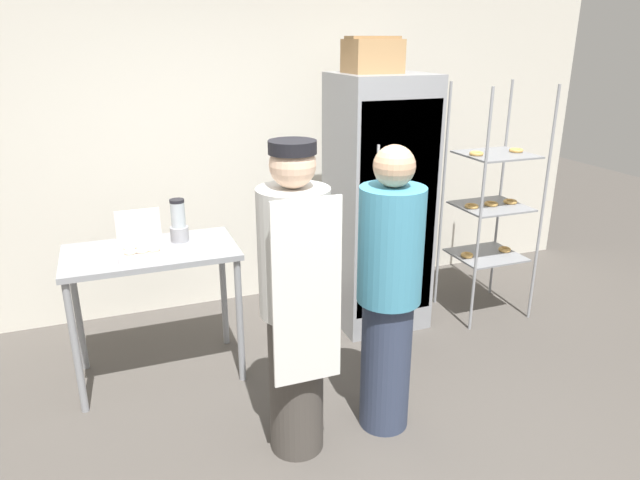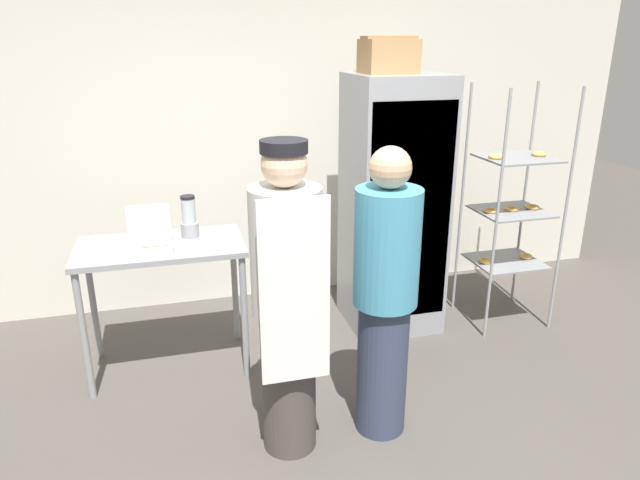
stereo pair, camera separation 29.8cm
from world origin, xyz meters
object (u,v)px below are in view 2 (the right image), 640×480
Objects in this scene: cardboard_storage_box at (388,55)px; baking_rack at (511,211)px; refrigerator at (393,206)px; person_baker at (287,300)px; donut_box at (150,244)px; person_customer at (385,295)px; blender_pitcher at (189,219)px.

baking_rack is at bearing -12.19° from cardboard_storage_box.
cardboard_storage_box is at bearing 166.88° from refrigerator.
cardboard_storage_box is 0.21× the size of person_baker.
cardboard_storage_box is (1.69, 0.37, 1.10)m from donut_box.
baking_rack is 5.06× the size of cardboard_storage_box.
person_baker reaches higher than donut_box.
person_baker is at bearing -178.46° from person_customer.
blender_pitcher is 0.16× the size of person_baker.
cardboard_storage_box reaches higher than donut_box.
baking_rack reaches higher than person_customer.
baking_rack reaches higher than blender_pitcher.
cardboard_storage_box is 1.80m from person_customer.
donut_box is 0.35m from blender_pitcher.
baking_rack is at bearing -1.34° from blender_pitcher.
cardboard_storage_box is at bearing 51.66° from person_baker.
cardboard_storage_box is 0.22× the size of person_customer.
cardboard_storage_box reaches higher than baking_rack.
refrigerator is 6.83× the size of blender_pitcher.
blender_pitcher is 1.21m from person_baker.
person_customer is (0.54, 0.01, -0.05)m from person_baker.
person_baker is 0.54m from person_customer.
refrigerator is at bearing 167.89° from baking_rack.
person_customer is (0.97, -1.11, -0.18)m from blender_pitcher.
baking_rack is at bearing 36.13° from person_customer.
blender_pitcher is (-1.51, -0.14, 0.06)m from refrigerator.
person_baker is (0.43, -1.12, -0.13)m from blender_pitcher.
donut_box is 0.97× the size of blender_pitcher.
baking_rack is 6.79× the size of donut_box.
refrigerator is at bearing 5.13° from blender_pitcher.
refrigerator is at bearing 11.30° from donut_box.
donut_box is 0.16× the size of person_baker.
blender_pitcher is at bearing -173.87° from cardboard_storage_box.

